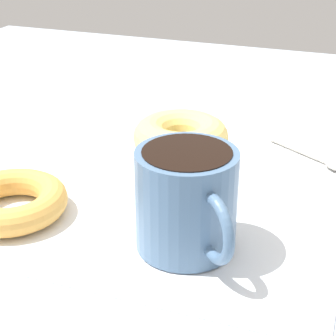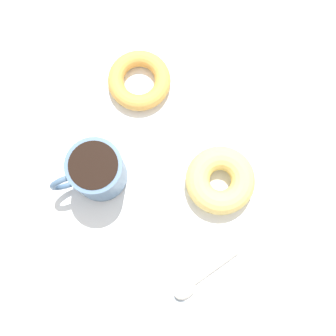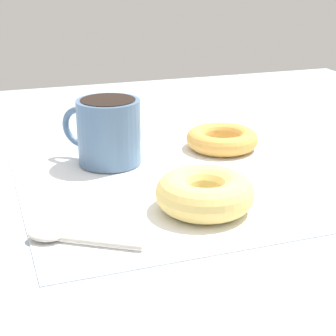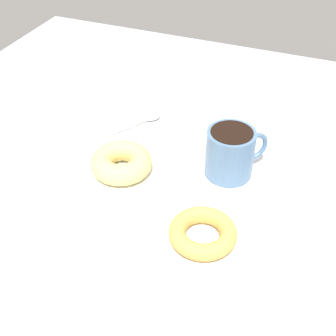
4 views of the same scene
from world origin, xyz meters
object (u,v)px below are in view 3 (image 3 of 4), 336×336
at_px(coffee_cup, 108,130).
at_px(donut_far, 201,193).
at_px(donut_near_cup, 222,139).
at_px(spoon, 59,237).

bearing_deg(coffee_cup, donut_far, -160.43).
relative_size(donut_near_cup, donut_far, 0.95).
distance_m(donut_near_cup, donut_far, 0.22).
bearing_deg(donut_far, coffee_cup, 19.57).
bearing_deg(donut_far, donut_near_cup, -29.62).
bearing_deg(donut_near_cup, spoon, 128.38).
distance_m(donut_near_cup, spoon, 0.34).
height_order(donut_near_cup, spoon, donut_near_cup).
xyz_separation_m(donut_near_cup, donut_far, (-0.19, 0.11, 0.01)).
relative_size(coffee_cup, donut_far, 0.91).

